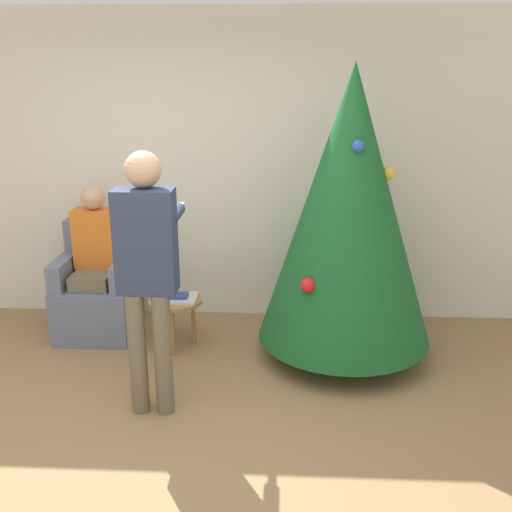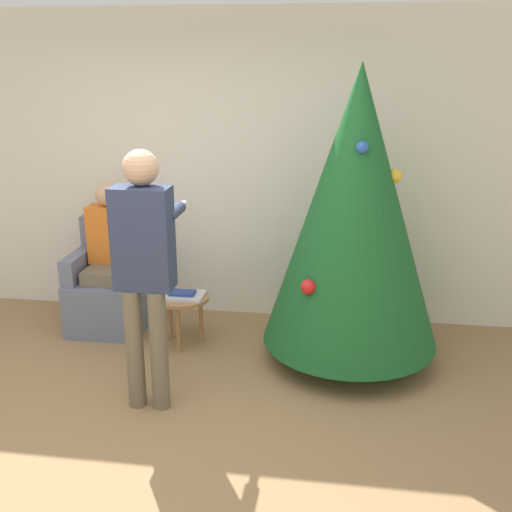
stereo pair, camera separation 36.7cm
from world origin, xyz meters
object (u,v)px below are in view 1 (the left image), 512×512
person_standing (147,263)px  christmas_tree (349,208)px  person_seated (95,255)px  side_stool (175,306)px  armchair (99,293)px

person_standing → christmas_tree: bearing=32.0°
christmas_tree → person_seated: christmas_tree is taller
side_stool → person_seated: bearing=160.3°
christmas_tree → person_standing: size_ratio=1.30×
christmas_tree → person_seated: bearing=171.3°
person_standing → side_stool: (-0.01, 0.90, -0.68)m
christmas_tree → person_standing: (-1.35, -0.84, -0.17)m
person_standing → side_stool: bearing=90.6°
person_seated → person_standing: 1.41m
christmas_tree → person_seated: 2.16m
christmas_tree → armchair: (-2.08, 0.34, -0.87)m
christmas_tree → person_seated: size_ratio=1.77×
person_seated → person_standing: bearing=-57.9°
person_seated → side_stool: person_seated is taller
person_seated → side_stool: (0.72, -0.26, -0.34)m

